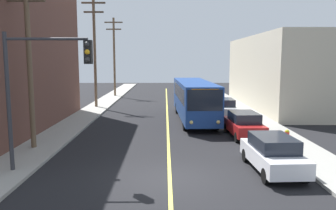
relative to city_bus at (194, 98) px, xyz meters
The scene contains 14 objects.
ground_plane 14.41m from the city_bus, 98.86° to the right, with size 120.00×120.00×0.00m, color black.
sidewalk_left 10.46m from the city_bus, 156.44° to the right, with size 2.50×90.00×0.15m, color gray.
sidewalk_right 6.75m from the city_bus, 39.22° to the right, with size 2.50×90.00×0.15m, color gray.
lane_stripe_center 2.98m from the city_bus, 158.24° to the left, with size 0.16×60.00×0.01m, color #D8CC4C.
building_right_warehouse 14.65m from the city_bus, 32.20° to the left, with size 12.00×20.30×7.39m.
city_bus is the anchor object (origin of this frame).
parked_car_white 13.52m from the city_bus, 79.66° to the right, with size 1.97×4.47×1.62m.
parked_car_red 6.99m from the city_bus, 66.93° to the right, with size 1.96×4.46×1.62m.
parked_car_silver 3.19m from the city_bus, 25.91° to the left, with size 1.91×4.44×1.62m.
utility_pole_near 14.01m from the city_bus, 135.77° to the right, with size 2.40×0.28×9.45m.
utility_pole_mid 12.74m from the city_bus, 143.21° to the left, with size 2.40×0.28×11.09m.
utility_pole_far 20.73m from the city_bus, 116.97° to the left, with size 2.40×0.28×10.36m.
traffic_signal_left_corner 15.61m from the city_bus, 119.61° to the right, with size 3.75×0.48×6.00m.
fire_hydrant 10.05m from the city_bus, 62.23° to the right, with size 0.44×0.26×0.84m.
Camera 1 is at (-0.19, -13.83, 4.98)m, focal length 36.31 mm.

